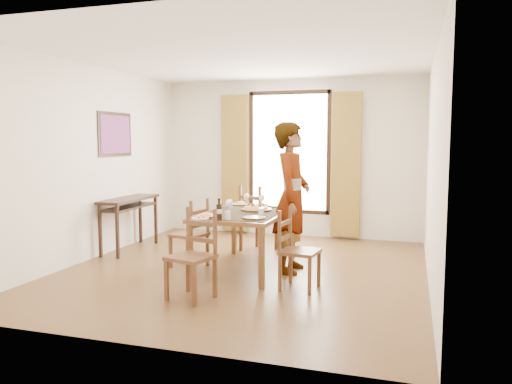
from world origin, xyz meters
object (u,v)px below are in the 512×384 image
(pasta_platter, at_px, (256,207))
(console_table, at_px, (129,205))
(dining_table, at_px, (246,216))
(man, at_px, (292,198))

(pasta_platter, bearing_deg, console_table, 168.58)
(console_table, xyz_separation_m, pasta_platter, (2.14, -0.43, 0.12))
(console_table, distance_m, dining_table, 2.10)
(console_table, bearing_deg, man, -9.81)
(console_table, xyz_separation_m, man, (2.62, -0.45, 0.26))
(dining_table, relative_size, man, 0.87)
(dining_table, xyz_separation_m, pasta_platter, (0.11, 0.10, 0.12))
(console_table, height_order, dining_table, console_table)
(dining_table, bearing_deg, console_table, 165.35)
(console_table, xyz_separation_m, dining_table, (2.04, -0.53, 0.01))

